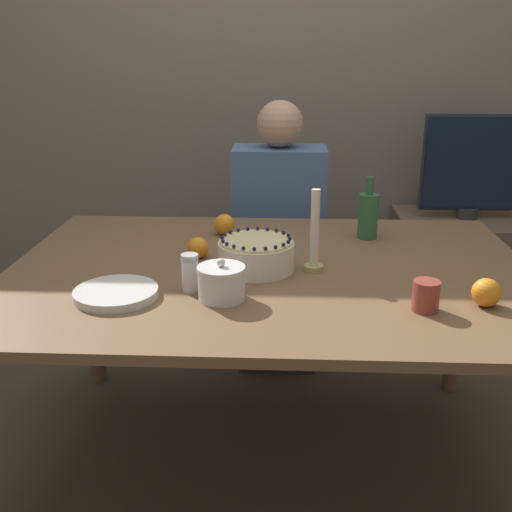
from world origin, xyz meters
The scene contains 16 objects.
ground_plane centered at (0.00, 0.00, 0.00)m, with size 12.00×12.00×0.00m, color #4C4238.
wall_behind centered at (0.00, 1.40, 1.30)m, with size 8.00×0.05×2.60m.
dining_table centered at (0.00, 0.00, 0.65)m, with size 1.66×1.17×0.74m.
cake centered at (-0.04, -0.02, 0.79)m, with size 0.24×0.24×0.11m.
sugar_bowl centered at (-0.13, -0.25, 0.79)m, with size 0.13×0.13×0.12m.
sugar_shaker centered at (-0.22, -0.20, 0.80)m, with size 0.05×0.05×0.11m.
plate_stack centered at (-0.42, -0.26, 0.75)m, with size 0.23×0.23×0.02m.
candle centered at (0.14, -0.02, 0.84)m, with size 0.06×0.06×0.26m.
bottle centered at (0.35, 0.33, 0.83)m, with size 0.07×0.07×0.23m.
cup centered at (0.42, -0.30, 0.78)m, with size 0.07×0.07×0.08m.
orange_fruit_0 centered at (-0.18, 0.35, 0.78)m, with size 0.08×0.08×0.08m.
orange_fruit_1 centered at (-0.24, 0.09, 0.77)m, with size 0.07×0.07×0.07m.
orange_fruit_2 centered at (0.59, -0.27, 0.78)m, with size 0.08×0.08×0.08m.
person_man_blue_shirt centered at (0.02, 0.78, 0.52)m, with size 0.40×0.34×1.19m.
side_cabinet centered at (0.94, 1.10, 0.30)m, with size 0.65×0.51×0.61m.
tv_monitor centered at (0.94, 1.10, 0.87)m, with size 0.48×0.10×0.50m.
Camera 1 is at (0.04, -1.78, 1.40)m, focal length 42.00 mm.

